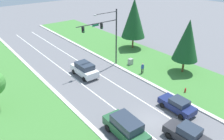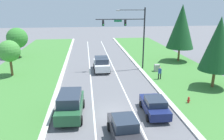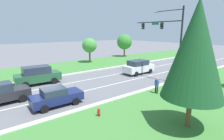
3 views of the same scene
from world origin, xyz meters
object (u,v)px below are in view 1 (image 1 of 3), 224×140
object	(u,v)px
traffic_signal_mast	(107,31)
fire_hydrant	(185,90)
forest_suv	(126,127)
pedestrian	(142,68)
utility_cabinet	(131,62)
conifer_near_right_tree	(187,40)
navy_sedan	(177,105)
charcoal_sedan	(187,134)
conifer_far_right_tree	(134,18)
white_suv	(84,69)

from	to	relation	value
traffic_signal_mast	fire_hydrant	xyz separation A→B (m)	(3.20, -12.41, -5.51)
forest_suv	pedestrian	size ratio (longest dim) A/B	3.02
utility_cabinet	conifer_near_right_tree	xyz separation A→B (m)	(4.46, -6.86, 4.57)
navy_sedan	conifer_near_right_tree	distance (m)	11.14
navy_sedan	charcoal_sedan	xyz separation A→B (m)	(-3.31, -3.50, 0.11)
utility_cabinet	fire_hydrant	xyz separation A→B (m)	(-0.28, -10.66, -0.19)
conifer_far_right_tree	forest_suv	bearing A→B (deg)	-134.79
forest_suv	charcoal_sedan	bearing A→B (deg)	-42.23
white_suv	pedestrian	world-z (taller)	white_suv
white_suv	navy_sedan	xyz separation A→B (m)	(3.62, -13.74, -0.24)
charcoal_sedan	utility_cabinet	world-z (taller)	charcoal_sedan
conifer_near_right_tree	conifer_far_right_tree	size ratio (longest dim) A/B	0.86
forest_suv	charcoal_sedan	size ratio (longest dim) A/B	1.22
traffic_signal_mast	forest_suv	bearing A→B (deg)	-120.72
white_suv	fire_hydrant	distance (m)	14.30
forest_suv	navy_sedan	size ratio (longest dim) A/B	1.20
utility_cabinet	fire_hydrant	world-z (taller)	utility_cabinet
forest_suv	navy_sedan	distance (m)	7.30
fire_hydrant	white_suv	bearing A→B (deg)	122.11
traffic_signal_mast	utility_cabinet	distance (m)	6.60
traffic_signal_mast	forest_suv	distance (m)	16.44
fire_hydrant	navy_sedan	bearing A→B (deg)	-157.47
conifer_near_right_tree	navy_sedan	bearing A→B (deg)	-147.99
fire_hydrant	conifer_near_right_tree	distance (m)	7.72
white_suv	fire_hydrant	bearing A→B (deg)	-57.91
fire_hydrant	pedestrian	bearing A→B (deg)	93.75
conifer_near_right_tree	pedestrian	bearing A→B (deg)	146.60
charcoal_sedan	pedestrian	distance (m)	14.13
fire_hydrant	charcoal_sedan	bearing A→B (deg)	-144.74
forest_suv	conifer_near_right_tree	bearing A→B (deg)	20.22
pedestrian	conifer_far_right_tree	world-z (taller)	conifer_far_right_tree
conifer_near_right_tree	fire_hydrant	bearing A→B (deg)	-141.30
white_suv	utility_cabinet	distance (m)	8.02
forest_suv	conifer_near_right_tree	world-z (taller)	conifer_near_right_tree
charcoal_sedan	fire_hydrant	distance (m)	8.93
navy_sedan	pedestrian	distance (m)	9.55
traffic_signal_mast	fire_hydrant	bearing A→B (deg)	-75.52
fire_hydrant	forest_suv	bearing A→B (deg)	-174.28
pedestrian	conifer_near_right_tree	size ratio (longest dim) A/B	0.21
traffic_signal_mast	fire_hydrant	world-z (taller)	traffic_signal_mast
navy_sedan	conifer_far_right_tree	size ratio (longest dim) A/B	0.45
conifer_far_right_tree	utility_cabinet	bearing A→B (deg)	-135.69
pedestrian	utility_cabinet	bearing A→B (deg)	-90.92
white_suv	navy_sedan	bearing A→B (deg)	-75.25
forest_suv	traffic_signal_mast	bearing A→B (deg)	62.37
navy_sedan	forest_suv	bearing A→B (deg)	177.64
charcoal_sedan	utility_cabinet	distance (m)	17.52
white_suv	conifer_near_right_tree	bearing A→B (deg)	-33.94
traffic_signal_mast	white_suv	bearing A→B (deg)	-175.97
utility_cabinet	conifer_far_right_tree	distance (m)	9.43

